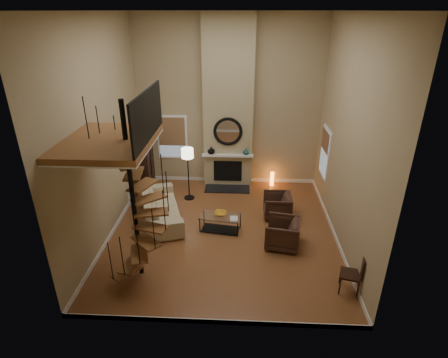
# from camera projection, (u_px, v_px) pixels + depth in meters

# --- Properties ---
(ground) EXTENTS (6.00, 6.50, 0.01)m
(ground) POSITION_uv_depth(u_px,v_px,m) (223.00, 231.00, 9.94)
(ground) COLOR #9B5E32
(ground) RESTS_ON ground
(back_wall) EXTENTS (6.00, 0.02, 5.50)m
(back_wall) POSITION_uv_depth(u_px,v_px,m) (229.00, 104.00, 11.71)
(back_wall) COLOR tan
(back_wall) RESTS_ON ground
(front_wall) EXTENTS (6.00, 0.02, 5.50)m
(front_wall) POSITION_uv_depth(u_px,v_px,m) (212.00, 199.00, 5.83)
(front_wall) COLOR tan
(front_wall) RESTS_ON ground
(left_wall) EXTENTS (0.02, 6.50, 5.50)m
(left_wall) POSITION_uv_depth(u_px,v_px,m) (102.00, 134.00, 8.91)
(left_wall) COLOR tan
(left_wall) RESTS_ON ground
(right_wall) EXTENTS (0.02, 6.50, 5.50)m
(right_wall) POSITION_uv_depth(u_px,v_px,m) (349.00, 138.00, 8.63)
(right_wall) COLOR tan
(right_wall) RESTS_ON ground
(ceiling) EXTENTS (6.00, 6.50, 0.01)m
(ceiling) POSITION_uv_depth(u_px,v_px,m) (223.00, 11.00, 7.61)
(ceiling) COLOR silver
(ceiling) RESTS_ON back_wall
(baseboard_back) EXTENTS (6.00, 0.02, 0.12)m
(baseboard_back) POSITION_uv_depth(u_px,v_px,m) (228.00, 179.00, 12.84)
(baseboard_back) COLOR white
(baseboard_back) RESTS_ON ground
(baseboard_front) EXTENTS (6.00, 0.02, 0.12)m
(baseboard_front) POSITION_uv_depth(u_px,v_px,m) (214.00, 322.00, 6.98)
(baseboard_front) COLOR white
(baseboard_front) RESTS_ON ground
(baseboard_left) EXTENTS (0.02, 6.50, 0.12)m
(baseboard_left) POSITION_uv_depth(u_px,v_px,m) (116.00, 226.00, 10.05)
(baseboard_left) COLOR white
(baseboard_left) RESTS_ON ground
(baseboard_right) EXTENTS (0.02, 6.50, 0.12)m
(baseboard_right) POSITION_uv_depth(u_px,v_px,m) (334.00, 233.00, 9.77)
(baseboard_right) COLOR white
(baseboard_right) RESTS_ON ground
(chimney_breast) EXTENTS (1.60, 0.38, 5.50)m
(chimney_breast) POSITION_uv_depth(u_px,v_px,m) (228.00, 105.00, 11.54)
(chimney_breast) COLOR tan
(chimney_breast) RESTS_ON ground
(hearth) EXTENTS (1.50, 0.60, 0.04)m
(hearth) POSITION_uv_depth(u_px,v_px,m) (227.00, 189.00, 12.25)
(hearth) COLOR black
(hearth) RESTS_ON ground
(firebox) EXTENTS (0.95, 0.02, 0.72)m
(firebox) POSITION_uv_depth(u_px,v_px,m) (228.00, 171.00, 12.29)
(firebox) COLOR black
(firebox) RESTS_ON chimney_breast
(mantel) EXTENTS (1.70, 0.18, 0.06)m
(mantel) POSITION_uv_depth(u_px,v_px,m) (228.00, 155.00, 11.96)
(mantel) COLOR white
(mantel) RESTS_ON chimney_breast
(mirror_frame) EXTENTS (0.94, 0.10, 0.94)m
(mirror_frame) POSITION_uv_depth(u_px,v_px,m) (228.00, 132.00, 11.68)
(mirror_frame) COLOR black
(mirror_frame) RESTS_ON chimney_breast
(mirror_disc) EXTENTS (0.80, 0.01, 0.80)m
(mirror_disc) POSITION_uv_depth(u_px,v_px,m) (228.00, 132.00, 11.69)
(mirror_disc) COLOR white
(mirror_disc) RESTS_ON chimney_breast
(vase_left) EXTENTS (0.24, 0.24, 0.25)m
(vase_left) POSITION_uv_depth(u_px,v_px,m) (211.00, 150.00, 11.96)
(vase_left) COLOR black
(vase_left) RESTS_ON mantel
(vase_right) EXTENTS (0.20, 0.20, 0.21)m
(vase_right) POSITION_uv_depth(u_px,v_px,m) (246.00, 151.00, 11.91)
(vase_right) COLOR #16484F
(vase_right) RESTS_ON mantel
(window_back) EXTENTS (1.02, 0.06, 1.52)m
(window_back) POSITION_uv_depth(u_px,v_px,m) (172.00, 137.00, 12.25)
(window_back) COLOR white
(window_back) RESTS_ON back_wall
(window_right) EXTENTS (0.06, 1.02, 1.52)m
(window_right) POSITION_uv_depth(u_px,v_px,m) (325.00, 152.00, 10.92)
(window_right) COLOR white
(window_right) RESTS_ON right_wall
(entry_door) EXTENTS (0.10, 1.05, 2.16)m
(entry_door) POSITION_uv_depth(u_px,v_px,m) (132.00, 168.00, 11.26)
(entry_door) COLOR white
(entry_door) RESTS_ON ground
(loft) EXTENTS (1.70, 2.20, 1.09)m
(loft) POSITION_uv_depth(u_px,v_px,m) (113.00, 139.00, 7.03)
(loft) COLOR brown
(loft) RESTS_ON left_wall
(spiral_stair) EXTENTS (1.47, 1.47, 4.06)m
(spiral_stair) POSITION_uv_depth(u_px,v_px,m) (135.00, 205.00, 7.64)
(spiral_stair) COLOR black
(spiral_stair) RESTS_ON ground
(hutch) EXTENTS (0.40, 0.84, 1.89)m
(hutch) POSITION_uv_depth(u_px,v_px,m) (145.00, 159.00, 12.18)
(hutch) COLOR black
(hutch) RESTS_ON ground
(sofa) EXTENTS (1.70, 2.69, 0.73)m
(sofa) POSITION_uv_depth(u_px,v_px,m) (160.00, 206.00, 10.39)
(sofa) COLOR tan
(sofa) RESTS_ON ground
(armchair_near) EXTENTS (0.80, 0.77, 0.72)m
(armchair_near) POSITION_uv_depth(u_px,v_px,m) (280.00, 206.00, 10.51)
(armchair_near) COLOR #41281E
(armchair_near) RESTS_ON ground
(armchair_far) EXTENTS (0.99, 0.97, 0.78)m
(armchair_far) POSITION_uv_depth(u_px,v_px,m) (286.00, 234.00, 9.20)
(armchair_far) COLOR #41281E
(armchair_far) RESTS_ON ground
(coffee_table) EXTENTS (1.17, 0.72, 0.43)m
(coffee_table) POSITION_uv_depth(u_px,v_px,m) (220.00, 221.00, 9.88)
(coffee_table) COLOR silver
(coffee_table) RESTS_ON ground
(bowl) EXTENTS (0.34, 0.34, 0.09)m
(bowl) POSITION_uv_depth(u_px,v_px,m) (220.00, 213.00, 9.83)
(bowl) COLOR gold
(bowl) RESTS_ON coffee_table
(book) EXTENTS (0.21, 0.28, 0.03)m
(book) POSITION_uv_depth(u_px,v_px,m) (233.00, 219.00, 9.65)
(book) COLOR gray
(book) RESTS_ON coffee_table
(floor_lamp) EXTENTS (0.37, 0.37, 1.70)m
(floor_lamp) POSITION_uv_depth(u_px,v_px,m) (188.00, 157.00, 11.10)
(floor_lamp) COLOR black
(floor_lamp) RESTS_ON ground
(accent_lamp) EXTENTS (0.13, 0.13, 0.48)m
(accent_lamp) POSITION_uv_depth(u_px,v_px,m) (272.00, 179.00, 12.44)
(accent_lamp) COLOR orange
(accent_lamp) RESTS_ON ground
(side_chair) EXTENTS (0.51, 0.49, 0.92)m
(side_chair) POSITION_uv_depth(u_px,v_px,m) (355.00, 272.00, 7.59)
(side_chair) COLOR black
(side_chair) RESTS_ON ground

